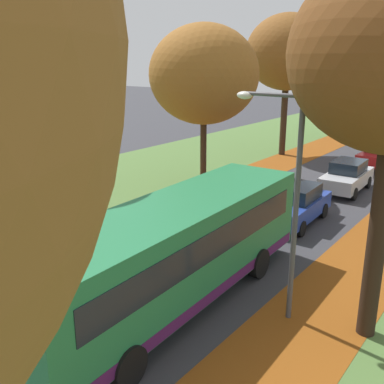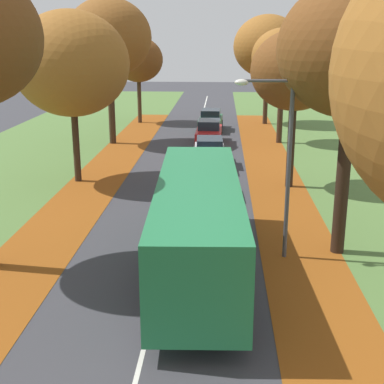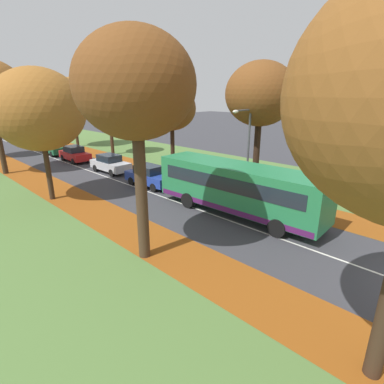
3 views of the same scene
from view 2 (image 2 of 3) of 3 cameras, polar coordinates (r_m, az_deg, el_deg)
name	(u,v)px [view 2 (image 2 of 3)]	position (r m, az deg, el deg)	size (l,w,h in m)	color
grass_verge_left	(7,182)	(29.08, -19.15, 1.05)	(12.00, 90.00, 0.01)	#517538
leaf_litter_left	(61,223)	(22.15, -13.81, -3.20)	(2.80, 60.00, 0.00)	#8C4714
grass_verge_right	(370,187)	(27.92, 18.45, 0.50)	(12.00, 90.00, 0.01)	#517538
leaf_litter_right	(291,227)	(21.39, 10.55, -3.71)	(2.80, 60.00, 0.00)	#8C4714
road_centre_line	(185,184)	(26.98, -0.75, 0.82)	(0.12, 80.00, 0.01)	silver
tree_left_mid	(71,64)	(27.31, -12.77, 13.18)	(5.68, 5.68, 8.47)	#382619
tree_left_far	(109,38)	(36.99, -8.89, 15.94)	(5.67, 5.67, 9.63)	#382619
tree_left_distant	(138,60)	(45.87, -5.75, 13.85)	(4.08, 4.08, 7.09)	#422D1E
tree_right_near	(354,50)	(18.02, 16.85, 14.26)	(4.81, 4.81, 9.01)	black
tree_right_mid	(295,71)	(26.09, 10.92, 12.54)	(4.17, 4.17, 7.53)	black
tree_right_far	(283,57)	(37.31, 9.66, 13.99)	(4.19, 4.19, 7.72)	#382619
tree_right_distant	(268,46)	(45.40, 8.08, 15.12)	(5.57, 5.57, 8.84)	#382619
streetlamp_right	(279,149)	(17.48, 9.31, 4.53)	(1.89, 0.28, 6.00)	#47474C
bus	(198,221)	(16.64, 0.67, -3.14)	(2.94, 10.49, 2.98)	#237A47
car_blue_lead	(204,180)	(24.77, 1.24, 1.33)	(1.93, 4.27, 1.62)	#233D9E
car_silver_following	(210,152)	(30.53, 1.89, 4.23)	(1.91, 4.26, 1.62)	#B7BABF
car_red_third_in_line	(209,132)	(37.08, 1.82, 6.43)	(1.84, 4.23, 1.62)	#B21919
car_green_fourth_in_line	(211,120)	(42.34, 2.00, 7.69)	(1.91, 4.27, 1.62)	#1E6038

